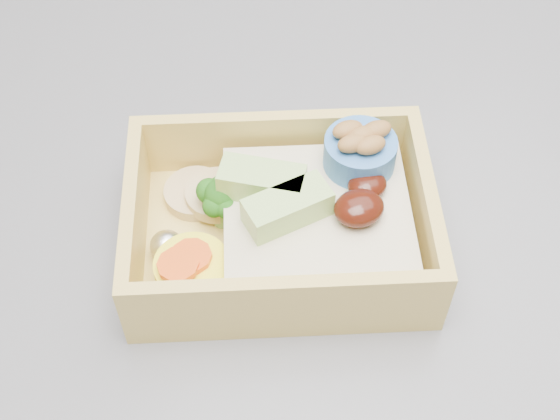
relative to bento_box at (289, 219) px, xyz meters
name	(u,v)px	position (x,y,z in m)	size (l,w,h in m)	color
bento_box	(289,219)	(0.00, 0.00, 0.00)	(0.21, 0.18, 0.07)	#D4B557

